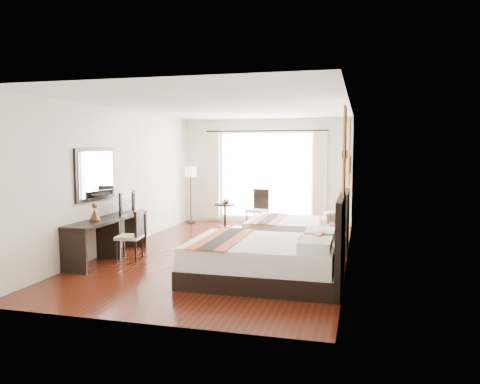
% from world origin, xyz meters
% --- Properties ---
extents(floor, '(4.50, 7.50, 0.01)m').
position_xyz_m(floor, '(0.00, 0.00, -0.01)').
color(floor, '#341509').
rests_on(floor, ground).
extents(ceiling, '(4.50, 7.50, 0.02)m').
position_xyz_m(ceiling, '(0.00, 0.00, 2.79)').
color(ceiling, white).
rests_on(ceiling, wall_headboard).
extents(wall_headboard, '(0.01, 7.50, 2.80)m').
position_xyz_m(wall_headboard, '(2.25, 0.00, 1.40)').
color(wall_headboard, silver).
rests_on(wall_headboard, floor).
extents(wall_desk, '(0.01, 7.50, 2.80)m').
position_xyz_m(wall_desk, '(-2.25, 0.00, 1.40)').
color(wall_desk, silver).
rests_on(wall_desk, floor).
extents(wall_window, '(4.50, 0.01, 2.80)m').
position_xyz_m(wall_window, '(0.00, 3.75, 1.40)').
color(wall_window, silver).
rests_on(wall_window, floor).
extents(wall_entry, '(4.50, 0.01, 2.80)m').
position_xyz_m(wall_entry, '(0.00, -3.75, 1.40)').
color(wall_entry, silver).
rests_on(wall_entry, floor).
extents(window_glass, '(2.40, 0.02, 2.20)m').
position_xyz_m(window_glass, '(0.00, 3.73, 1.30)').
color(window_glass, white).
rests_on(window_glass, wall_window).
extents(sheer_curtain, '(2.30, 0.02, 2.10)m').
position_xyz_m(sheer_curtain, '(0.00, 3.67, 1.30)').
color(sheer_curtain, white).
rests_on(sheer_curtain, wall_window).
extents(drape_left, '(0.35, 0.14, 2.35)m').
position_xyz_m(drape_left, '(-1.45, 3.63, 1.28)').
color(drape_left, beige).
rests_on(drape_left, floor).
extents(drape_right, '(0.35, 0.14, 2.35)m').
position_xyz_m(drape_right, '(1.45, 3.63, 1.28)').
color(drape_right, beige).
rests_on(drape_right, floor).
extents(art_panel_near, '(0.03, 0.50, 1.35)m').
position_xyz_m(art_panel_near, '(2.23, -1.63, 1.95)').
color(art_panel_near, maroon).
rests_on(art_panel_near, wall_headboard).
extents(art_panel_far, '(0.03, 0.50, 1.35)m').
position_xyz_m(art_panel_far, '(2.23, 1.07, 1.95)').
color(art_panel_far, maroon).
rests_on(art_panel_far, wall_headboard).
extents(wall_sconce, '(0.10, 0.14, 0.14)m').
position_xyz_m(wall_sconce, '(2.19, -0.31, 1.92)').
color(wall_sconce, '#402717').
rests_on(wall_sconce, wall_headboard).
extents(mirror_frame, '(0.04, 1.25, 0.95)m').
position_xyz_m(mirror_frame, '(-2.22, -0.98, 1.55)').
color(mirror_frame, black).
rests_on(mirror_frame, wall_desk).
extents(mirror_glass, '(0.01, 1.12, 0.82)m').
position_xyz_m(mirror_glass, '(-2.19, -0.98, 1.55)').
color(mirror_glass, white).
rests_on(mirror_glass, mirror_frame).
extents(bed_near, '(2.34, 1.83, 1.32)m').
position_xyz_m(bed_near, '(1.14, -1.63, 0.34)').
color(bed_near, black).
rests_on(bed_near, floor).
extents(bed_far, '(2.06, 1.61, 1.16)m').
position_xyz_m(bed_far, '(1.27, 1.07, 0.30)').
color(bed_far, black).
rests_on(bed_far, floor).
extents(nightstand, '(0.43, 0.53, 0.51)m').
position_xyz_m(nightstand, '(2.02, -0.31, 0.26)').
color(nightstand, black).
rests_on(nightstand, floor).
extents(table_lamp, '(0.24, 0.24, 0.38)m').
position_xyz_m(table_lamp, '(2.02, -0.26, 0.76)').
color(table_lamp, black).
rests_on(table_lamp, nightstand).
extents(vase, '(0.15, 0.15, 0.13)m').
position_xyz_m(vase, '(2.01, -0.43, 0.56)').
color(vase, black).
rests_on(vase, nightstand).
extents(console_desk, '(0.50, 2.20, 0.76)m').
position_xyz_m(console_desk, '(-1.99, -0.98, 0.38)').
color(console_desk, black).
rests_on(console_desk, floor).
extents(television, '(0.20, 0.77, 0.44)m').
position_xyz_m(television, '(-1.97, -0.43, 0.98)').
color(television, black).
rests_on(television, console_desk).
extents(bronze_figurine, '(0.22, 0.22, 0.28)m').
position_xyz_m(bronze_figurine, '(-1.99, -1.41, 0.89)').
color(bronze_figurine, '#402717').
rests_on(bronze_figurine, console_desk).
extents(desk_chair, '(0.48, 0.48, 0.92)m').
position_xyz_m(desk_chair, '(-1.54, -0.99, 0.28)').
color(desk_chair, beige).
rests_on(desk_chair, floor).
extents(floor_lamp, '(0.31, 0.31, 1.53)m').
position_xyz_m(floor_lamp, '(-1.98, 3.28, 1.29)').
color(floor_lamp, black).
rests_on(floor_lamp, floor).
extents(side_table, '(0.54, 0.54, 0.62)m').
position_xyz_m(side_table, '(-0.87, 2.79, 0.31)').
color(side_table, black).
rests_on(side_table, floor).
extents(fruit_bowl, '(0.22, 0.22, 0.05)m').
position_xyz_m(fruit_bowl, '(-0.86, 2.82, 0.64)').
color(fruit_bowl, '#4C2B1B').
rests_on(fruit_bowl, side_table).
extents(window_chair, '(0.57, 0.57, 0.99)m').
position_xyz_m(window_chair, '(-0.03, 2.88, 0.30)').
color(window_chair, beige).
rests_on(window_chair, floor).
extents(jute_rug, '(1.21, 0.90, 0.01)m').
position_xyz_m(jute_rug, '(-0.17, 2.70, 0.01)').
color(jute_rug, tan).
rests_on(jute_rug, floor).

